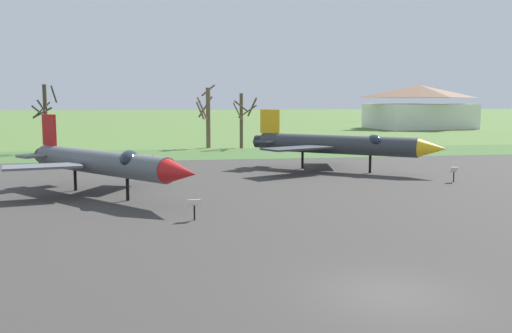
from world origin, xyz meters
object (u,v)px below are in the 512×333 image
object	(u,v)px
jet_fighter_front_right	(105,162)
info_placard_front_right	(194,207)
jet_fighter_front_left	(340,144)
visitor_building	(419,107)
info_placard_front_left	(454,173)

from	to	relation	value
jet_fighter_front_right	info_placard_front_right	size ratio (longest dim) A/B	12.13
jet_fighter_front_left	info_placard_front_right	size ratio (longest dim) A/B	12.82
jet_fighter_front_left	visitor_building	bearing A→B (deg)	59.58
info_placard_front_left	jet_fighter_front_right	distance (m)	23.02
jet_fighter_front_left	info_placard_front_left	distance (m)	9.25
jet_fighter_front_right	visitor_building	world-z (taller)	visitor_building
info_placard_front_left	info_placard_front_right	bearing A→B (deg)	-152.83
info_placard_front_left	visitor_building	bearing A→B (deg)	66.12
info_placard_front_right	info_placard_front_left	bearing A→B (deg)	27.17
info_placard_front_left	jet_fighter_front_right	size ratio (longest dim) A/B	0.09
info_placard_front_right	visitor_building	distance (m)	92.15
jet_fighter_front_left	visitor_building	world-z (taller)	visitor_building
jet_fighter_front_left	visitor_building	distance (m)	71.71
info_placard_front_left	info_placard_front_right	size ratio (longest dim) A/B	1.04
info_placard_front_left	visitor_building	distance (m)	75.38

